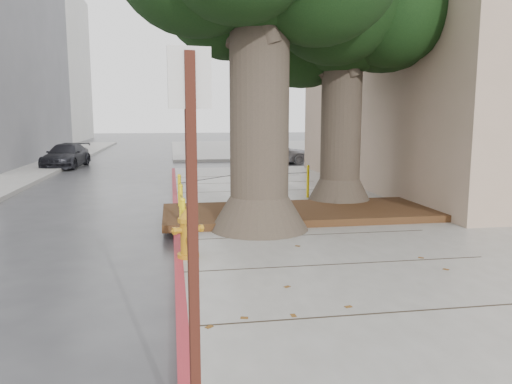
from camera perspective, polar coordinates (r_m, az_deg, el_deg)
ground at (r=8.01m, az=5.92°, el=-9.41°), size 140.00×140.00×0.00m
sidewalk_far at (r=38.27m, az=2.56°, el=5.03°), size 16.00×20.00×0.15m
curb_red at (r=10.12m, az=-8.99°, el=-5.19°), size 0.14×26.00×0.16m
planter_bed at (r=11.83m, az=5.09°, el=-2.34°), size 6.40×2.60×0.16m
building_far_white at (r=54.65m, az=-26.18°, el=13.04°), size 12.00×18.00×15.00m
building_side_white at (r=37.97m, az=19.17°, el=11.22°), size 10.00×10.00×9.00m
building_side_grey at (r=46.25m, az=22.30°, el=12.37°), size 12.00×14.00×12.00m
tree_far at (r=13.74m, az=11.21°, el=19.15°), size 4.50×3.80×7.17m
bollard_ring at (r=11.91m, az=-3.72°, el=-0.14°), size 3.79×5.39×0.95m
fire_hydrant at (r=8.35m, az=-7.77°, el=-4.61°), size 0.46×0.45×0.87m
signpost at (r=3.28m, az=-7.25°, el=-4.96°), size 0.27×0.07×2.75m
car_silver at (r=26.21m, az=1.97°, el=4.63°), size 3.92×1.83×1.30m
car_red at (r=28.80m, az=20.34°, el=4.41°), size 3.88×1.60×1.25m
car_dark at (r=26.12m, az=-20.89°, el=3.90°), size 2.01×4.11×1.15m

